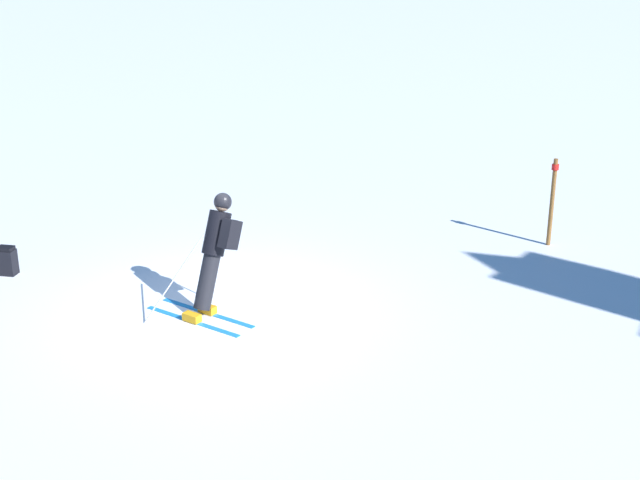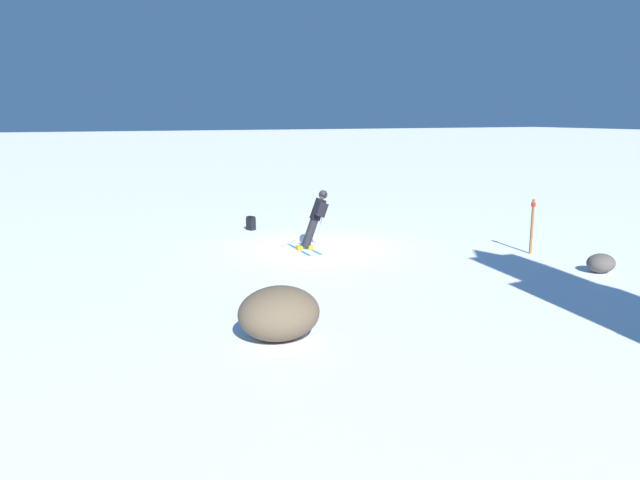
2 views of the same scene
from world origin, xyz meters
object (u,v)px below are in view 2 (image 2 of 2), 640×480
Objects in this scene: skier at (316,216)px; spare_backpack at (251,223)px; trail_marker at (532,224)px; exposed_boulder_0 at (279,313)px; exposed_boulder_1 at (601,263)px.

spare_backpack is at bearing -76.36° from skier.
trail_marker is (-6.42, 7.24, 0.67)m from spare_backpack.
skier is 3.74× the size of spare_backpack.
trail_marker is at bearing 150.71° from skier.
exposed_boulder_0 is at bearing 21.27° from trail_marker.
exposed_boulder_1 is (-9.53, -1.15, -0.25)m from exposed_boulder_0.
trail_marker is (0.04, -2.55, 0.66)m from exposed_boulder_1.
spare_backpack is 11.72m from exposed_boulder_1.
skier is 8.06m from exposed_boulder_0.
trail_marker is at bearing -160.24° from spare_backpack.
trail_marker reaches higher than spare_backpack.
exposed_boulder_0 is at bearing 62.48° from skier.
exposed_boulder_1 is 2.63m from trail_marker.
exposed_boulder_1 is at bearing 90.94° from trail_marker.
exposed_boulder_1 is at bearing 135.27° from skier.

